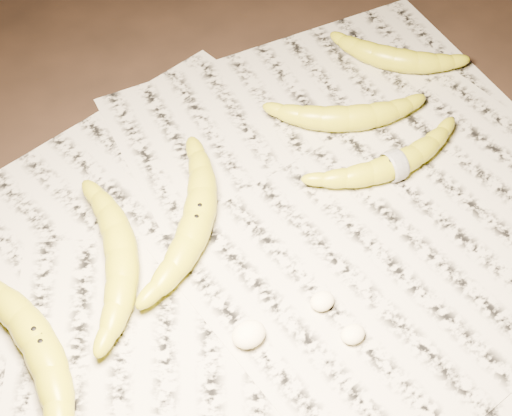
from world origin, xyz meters
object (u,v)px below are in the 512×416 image
banana_taped (394,164)px  banana_upper_a (348,116)px  banana_center (197,218)px  banana_left_b (121,255)px  banana_upper_b (395,57)px  banana_left_a (38,343)px

banana_taped → banana_upper_a: (-0.00, 0.10, 0.00)m
banana_center → banana_upper_a: size_ratio=1.17×
banana_left_b → banana_upper_b: 0.52m
banana_upper_b → banana_center: bearing=-115.7°
banana_upper_a → banana_taped: bearing=-61.9°
banana_upper_a → banana_left_a: bearing=-140.4°
banana_left_a → banana_upper_b: 0.65m
banana_left_a → banana_center: bearing=-77.8°
banana_upper_a → banana_left_b: bearing=-145.0°
banana_upper_a → banana_upper_b: size_ratio=1.10×
banana_left_a → banana_left_b: bearing=-67.5°
banana_left_b → banana_upper_b: banana_left_b is taller
banana_left_b → banana_upper_b: (0.50, 0.11, -0.00)m
banana_left_a → banana_taped: size_ratio=1.14×
banana_left_b → banana_center: (0.10, 0.00, 0.00)m
banana_upper_b → banana_left_a: bearing=-116.2°
banana_center → banana_upper_a: banana_center is taller
banana_center → banana_upper_b: banana_center is taller
banana_left_a → banana_upper_b: bearing=-77.0°
banana_center → banana_taped: banana_center is taller
banana_left_b → banana_upper_a: bearing=-62.0°
banana_center → banana_taped: size_ratio=1.09×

